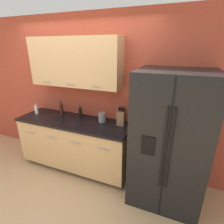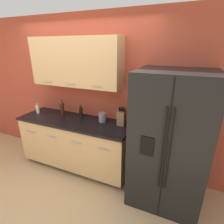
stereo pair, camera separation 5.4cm
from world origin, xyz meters
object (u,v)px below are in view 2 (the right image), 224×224
refrigerator (169,141)px  steel_canister (102,117)px  soap_dispenser (38,109)px  oil_bottle (81,112)px  wine_bottle (62,108)px  knife_block (121,118)px

refrigerator → steel_canister: (-1.09, 0.22, 0.08)m
soap_dispenser → steel_canister: 1.29m
oil_bottle → steel_canister: size_ratio=1.32×
wine_bottle → oil_bottle: wine_bottle is taller
refrigerator → knife_block: bearing=163.4°
refrigerator → soap_dispenser: (-2.37, 0.10, 0.08)m
knife_block → soap_dispenser: 1.62m
oil_bottle → steel_canister: oil_bottle is taller
wine_bottle → steel_canister: (0.80, 0.01, -0.05)m
steel_canister → knife_block: bearing=0.7°
wine_bottle → steel_canister: 0.80m
knife_block → oil_bottle: 0.77m
wine_bottle → steel_canister: bearing=0.5°
refrigerator → oil_bottle: (-1.52, 0.25, 0.10)m
soap_dispenser → steel_canister: size_ratio=1.15×
soap_dispenser → oil_bottle: (0.85, 0.15, 0.02)m
oil_bottle → steel_canister: 0.44m
knife_block → steel_canister: 0.34m
refrigerator → wine_bottle: 1.91m
wine_bottle → refrigerator: bearing=-6.4°
steel_canister → oil_bottle: bearing=176.4°
oil_bottle → refrigerator: bearing=-9.2°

